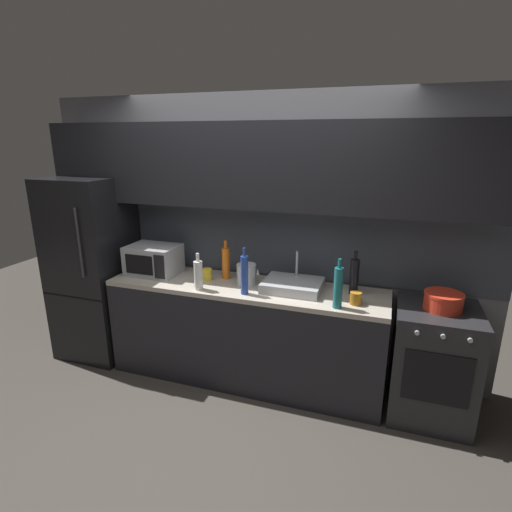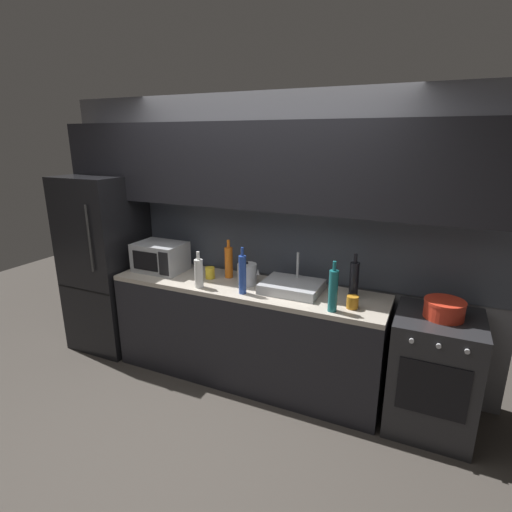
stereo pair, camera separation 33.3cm
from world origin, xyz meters
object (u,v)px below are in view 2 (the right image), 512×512
mug_amber (352,302)px  cooking_pot (444,309)px  wine_bottle_dark (354,280)px  mug_yellow (210,273)px  microwave (160,257)px  wine_bottle_teal (333,290)px  wine_bottle_orange (229,262)px  kettle (247,274)px  refrigerator (107,263)px  wine_bottle_white (199,273)px  wine_bottle_blue (242,274)px  oven_range (433,373)px

mug_amber → cooking_pot: bearing=9.8°
wine_bottle_dark → mug_yellow: wine_bottle_dark is taller
microwave → cooking_pot: bearing=-0.4°
wine_bottle_dark → cooking_pot: wine_bottle_dark is taller
wine_bottle_teal → cooking_pot: wine_bottle_teal is taller
wine_bottle_dark → wine_bottle_orange: (-1.13, 0.01, -0.00)m
microwave → wine_bottle_dark: bearing=2.8°
kettle → wine_bottle_dark: wine_bottle_dark is taller
refrigerator → mug_amber: (2.53, -0.11, 0.06)m
kettle → wine_bottle_white: (-0.34, -0.23, 0.04)m
microwave → kettle: 0.92m
microwave → mug_amber: bearing=-3.9°
wine_bottle_blue → mug_yellow: (-0.43, 0.20, -0.11)m
oven_range → wine_bottle_orange: wine_bottle_orange is taller
wine_bottle_teal → wine_bottle_blue: (-0.75, 0.04, 0.00)m
refrigerator → mug_yellow: size_ratio=17.11×
wine_bottle_dark → mug_yellow: size_ratio=3.48×
wine_bottle_teal → mug_amber: size_ratio=3.98×
wine_bottle_orange → mug_yellow: wine_bottle_orange is taller
wine_bottle_blue → mug_amber: bearing=4.9°
wine_bottle_dark → wine_bottle_white: bearing=-165.5°
wine_bottle_teal → mug_yellow: (-1.18, 0.24, -0.11)m
microwave → wine_bottle_dark: (1.81, 0.09, 0.02)m
oven_range → microwave: 2.52m
kettle → wine_bottle_dark: size_ratio=0.58×
wine_bottle_teal → cooking_pot: bearing=16.3°
wine_bottle_dark → cooking_pot: (0.66, -0.11, -0.09)m
mug_amber → wine_bottle_dark: bearing=100.3°
wine_bottle_dark → kettle: bearing=-174.5°
wine_bottle_orange → mug_amber: 1.19m
kettle → oven_range: bearing=-0.8°
refrigerator → wine_bottle_white: refrigerator is taller
wine_bottle_teal → wine_bottle_orange: wine_bottle_teal is taller
microwave → wine_bottle_teal: 1.74m
oven_range → wine_bottle_dark: (-0.64, 0.11, 0.60)m
microwave → wine_bottle_white: (0.58, -0.23, -0.01)m
wine_bottle_blue → cooking_pot: wine_bottle_blue is taller
wine_bottle_teal → oven_range: bearing=16.5°
kettle → mug_yellow: size_ratio=2.01×
mug_amber → microwave: bearing=176.1°
wine_bottle_teal → mug_amber: (0.12, 0.11, -0.11)m
kettle → wine_bottle_teal: 0.85m
kettle → cooking_pot: bearing=-0.8°
mug_amber → oven_range: bearing=9.9°
kettle → mug_yellow: kettle is taller
oven_range → mug_yellow: (-1.91, 0.02, 0.50)m
oven_range → wine_bottle_blue: size_ratio=2.32×
oven_range → wine_bottle_teal: wine_bottle_teal is taller
wine_bottle_blue → mug_yellow: wine_bottle_blue is taller
oven_range → wine_bottle_orange: (-1.77, 0.12, 0.60)m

